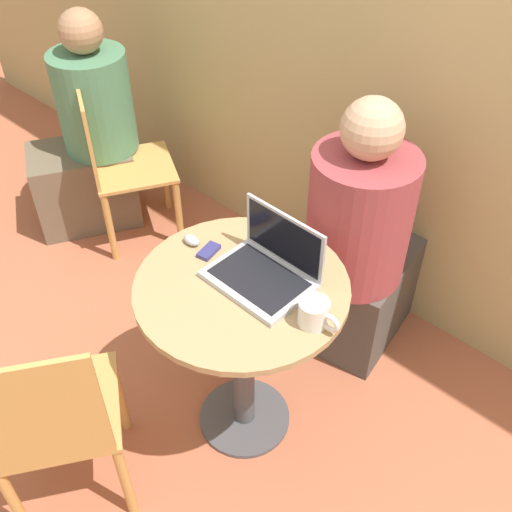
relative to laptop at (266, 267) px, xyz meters
name	(u,v)px	position (x,y,z in m)	size (l,w,h in m)	color
ground_plane	(245,418)	(-0.04, -0.08, -0.81)	(12.00, 12.00, 0.00)	#B26042
back_wall	(431,32)	(-0.04, 0.92, 0.49)	(7.00, 0.05, 2.60)	tan
round_table	(243,326)	(-0.04, -0.08, -0.24)	(0.71, 0.71, 0.76)	#4C4C51
laptop	(266,267)	(0.00, 0.00, 0.00)	(0.33, 0.25, 0.21)	#B7B7BC
cell_phone	(209,251)	(-0.23, -0.04, -0.03)	(0.06, 0.09, 0.02)	navy
computer_mouse	(192,240)	(-0.30, -0.05, -0.03)	(0.07, 0.04, 0.03)	#B2B2B7
coffee_cup	(315,314)	(0.24, -0.05, 0.00)	(0.14, 0.09, 0.09)	white
chair_empty	(55,423)	(-0.26, -0.71, -0.35)	(0.56, 0.56, 0.89)	tan
person_seated	(361,252)	(0.00, 0.59, -0.31)	(0.46, 0.64, 1.21)	#4C4742
chair_background	(119,166)	(-1.31, 0.36, -0.36)	(0.55, 0.55, 0.86)	tan
person_background	(89,143)	(-1.56, 0.36, -0.33)	(0.58, 0.64, 1.16)	brown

